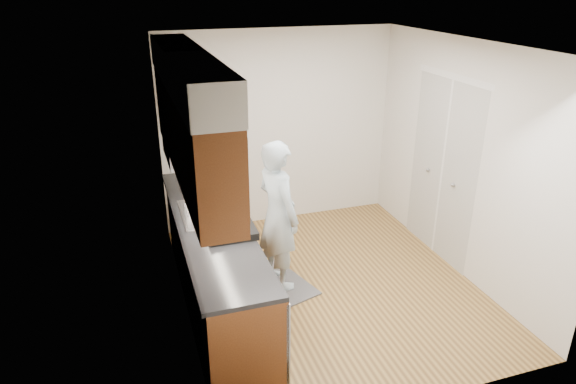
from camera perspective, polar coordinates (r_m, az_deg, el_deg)
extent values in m
plane|color=olive|center=(5.62, 4.44, -10.18)|extent=(3.50, 3.50, 0.00)
plane|color=white|center=(4.75, 5.39, 16.00)|extent=(3.50, 3.50, 0.00)
cube|color=silver|center=(4.71, -12.23, -0.30)|extent=(0.02, 3.50, 2.50)
cube|color=silver|center=(5.78, 18.75, 3.37)|extent=(0.02, 3.50, 2.50)
cube|color=silver|center=(6.61, -1.02, 6.99)|extent=(3.00, 0.02, 2.50)
cube|color=brown|center=(5.10, -8.10, -8.17)|extent=(0.60, 2.80, 0.90)
cube|color=black|center=(4.87, -8.58, -3.45)|extent=(0.63, 2.80, 0.04)
cube|color=#B2B2B7|center=(5.07, -8.80, -2.78)|extent=(0.48, 0.68, 0.14)
cube|color=#B2B2B7|center=(5.05, -8.83, -2.22)|extent=(0.52, 0.72, 0.01)
cube|color=#B2B2B7|center=(4.25, -1.24, -14.63)|extent=(0.03, 0.60, 0.80)
cube|color=brown|center=(4.53, -10.75, 6.65)|extent=(0.33, 2.80, 0.75)
cube|color=silver|center=(4.42, -11.26, 13.19)|extent=(0.35, 2.80, 0.30)
cube|color=#A5A5AA|center=(5.48, -11.00, 4.48)|extent=(0.46, 0.75, 0.16)
cube|color=silver|center=(6.07, 16.76, 2.28)|extent=(0.02, 1.22, 2.05)
cube|color=#5C5C5F|center=(5.62, -1.06, -10.02)|extent=(0.74, 0.98, 0.02)
imported|color=#A7BDCB|center=(5.18, -1.13, -1.55)|extent=(0.59, 0.73, 1.80)
imported|color=silver|center=(5.33, -10.31, 0.71)|extent=(0.12, 0.12, 0.28)
imported|color=silver|center=(5.59, -10.00, 1.25)|extent=(0.09, 0.09, 0.19)
cylinder|color=#AB1D24|center=(5.34, -7.65, -0.09)|extent=(0.08, 0.08, 0.11)
cube|color=black|center=(4.59, -6.33, -4.36)|extent=(0.43, 0.37, 0.07)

